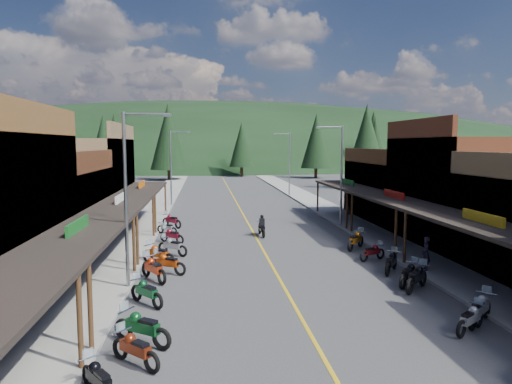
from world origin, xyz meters
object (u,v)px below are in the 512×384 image
object	(u,v)px
pine_9	(375,145)
pine_11	(366,140)
pine_3	(242,145)
bike_west_3	(142,326)
bike_east_5	(409,273)
bike_west_5	(153,268)
shop_east_3	(404,191)
streetlight_2	(340,171)
shop_west_2	(35,212)
streetlight_0	(129,192)
bike_west_4	(146,291)
pedestrian_east_a	(426,253)
pine_6	(443,145)
shop_east_2	(467,190)
pine_0	(4,145)
bike_east_4	(417,277)
bike_west_2	(135,348)
bike_west_7	(158,253)
streetlight_3	(288,161)
streetlight_1	(172,164)
bike_west_9	(172,235)
pine_1	(104,141)
bike_east_6	(391,261)
pine_8	(72,149)
bike_west_10	(167,227)
shop_west_3	(77,182)
pine_4	(316,141)
pine_2	(168,136)
rider_on_bike	(262,227)
pedestrian_east_b	(347,210)
bike_west_6	(167,262)
bike_east_7	(372,251)
pine_7	(71,141)
bike_east_2	(470,318)
pine_10	(115,143)
bike_west_1	(98,378)
pine_5	(373,138)

from	to	relation	value
pine_9	pine_11	distance (m)	8.10
pine_3	bike_west_3	bearing A→B (deg)	-97.09
bike_east_5	bike_west_5	bearing A→B (deg)	-144.26
shop_east_3	streetlight_2	world-z (taller)	streetlight_2
bike_east_5	shop_west_2	bearing A→B (deg)	-158.02
streetlight_0	pine_9	xyz separation A→B (m)	(30.95, 51.00, 1.92)
bike_west_4	pedestrian_east_a	distance (m)	14.02
pine_6	shop_east_2	bearing A→B (deg)	-117.34
pine_0	bike_east_4	xyz separation A→B (m)	(45.86, -69.62, -5.84)
pine_9	bike_west_2	bearing A→B (deg)	-116.95
pine_6	streetlight_0	bearing A→B (deg)	-127.11
bike_west_7	bike_west_4	bearing A→B (deg)	-140.24
streetlight_2	bike_west_2	world-z (taller)	streetlight_2
pine_11	streetlight_3	bearing A→B (deg)	-148.49
streetlight_1	bike_west_2	world-z (taller)	streetlight_1
bike_west_9	bike_west_4	bearing A→B (deg)	-141.37
streetlight_2	pine_1	distance (m)	69.35
shop_east_2	bike_east_6	bearing A→B (deg)	-140.76
pine_9	pine_6	bearing A→B (deg)	40.82
shop_west_2	bike_west_7	xyz separation A→B (m)	(7.60, -3.49, -1.89)
pine_8	bike_west_10	bearing A→B (deg)	-64.85
shop_west_3	pine_0	world-z (taller)	pine_0
pine_4	bike_east_6	world-z (taller)	pine_4
pine_2	rider_on_bike	bearing A→B (deg)	-78.78
shop_west_2	shop_east_3	size ratio (longest dim) A/B	1.00
pedestrian_east_a	pedestrian_east_b	size ratio (longest dim) A/B	1.07
rider_on_bike	pine_0	bearing A→B (deg)	122.42
bike_west_6	bike_east_6	size ratio (longest dim) A/B	1.01
streetlight_2	bike_west_3	size ratio (longest dim) A/B	3.49
streetlight_0	bike_east_5	xyz separation A→B (m)	(12.79, -0.89, -3.86)
pine_8	bike_west_10	world-z (taller)	pine_8
pine_11	streetlight_2	bearing A→B (deg)	-113.51
pine_11	rider_on_bike	size ratio (longest dim) A/B	5.83
bike_east_7	rider_on_bike	distance (m)	9.31
bike_west_2	pedestrian_east_a	world-z (taller)	pedestrian_east_a
pine_7	bike_east_2	size ratio (longest dim) A/B	6.52
pine_10	pedestrian_east_b	xyz separation A→B (m)	(26.57, -39.11, -5.82)
pine_7	shop_west_3	bearing A→B (deg)	-74.28
pine_4	pine_1	bearing A→B (deg)	166.61
bike_west_3	bike_east_6	xyz separation A→B (m)	(11.57, 7.22, -0.05)
shop_east_2	bike_west_1	size ratio (longest dim) A/B	5.71
pine_1	bike_west_1	world-z (taller)	pine_1
streetlight_0	pine_11	bearing A→B (deg)	58.51
pine_8	rider_on_bike	distance (m)	41.63
pine_6	bike_west_6	size ratio (longest dim) A/B	5.12
streetlight_3	pine_0	size ratio (longest dim) A/B	0.73
shop_west_2	bike_east_7	world-z (taller)	shop_west_2
bike_east_2	pine_5	bearing A→B (deg)	126.46
shop_west_2	bike_west_2	size ratio (longest dim) A/B	5.35
pine_3	bike_east_6	world-z (taller)	pine_3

